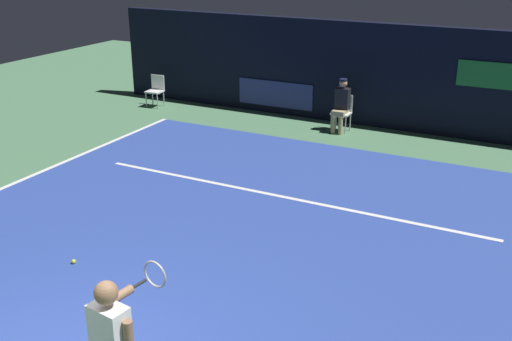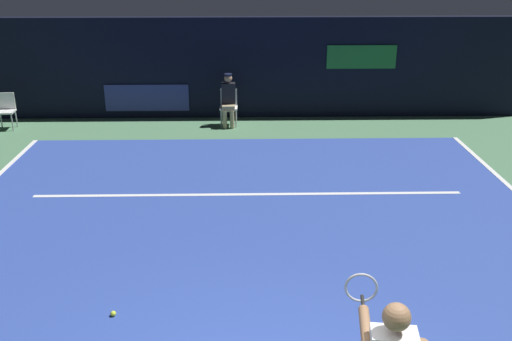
% 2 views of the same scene
% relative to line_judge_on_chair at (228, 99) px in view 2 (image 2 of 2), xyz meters
% --- Properties ---
extents(ground_plane, '(29.93, 29.93, 0.00)m').
position_rel_line_judge_on_chair_xyz_m(ground_plane, '(0.45, -6.19, -0.69)').
color(ground_plane, '#4C7A56').
extents(court_surface, '(10.01, 10.07, 0.01)m').
position_rel_line_judge_on_chair_xyz_m(court_surface, '(0.45, -6.19, -0.68)').
color(court_surface, '#2D479E').
rests_on(court_surface, ground).
extents(line_service, '(7.81, 0.10, 0.01)m').
position_rel_line_judge_on_chair_xyz_m(line_service, '(0.45, -4.42, -0.67)').
color(line_service, white).
rests_on(line_service, court_surface).
extents(back_wall, '(14.93, 0.33, 2.60)m').
position_rel_line_judge_on_chair_xyz_m(back_wall, '(0.45, 0.91, 0.61)').
color(back_wall, black).
rests_on(back_wall, ground).
extents(line_judge_on_chair, '(0.44, 0.53, 1.32)m').
position_rel_line_judge_on_chair_xyz_m(line_judge_on_chair, '(0.00, 0.00, 0.00)').
color(line_judge_on_chair, white).
rests_on(line_judge_on_chair, ground).
extents(courtside_chair_near, '(0.47, 0.44, 0.88)m').
position_rel_line_judge_on_chair_xyz_m(courtside_chair_near, '(-5.53, -0.10, -0.18)').
color(courtside_chair_near, white).
rests_on(courtside_chair_near, ground).
extents(tennis_ball, '(0.07, 0.07, 0.07)m').
position_rel_line_judge_on_chair_xyz_m(tennis_ball, '(-1.23, -8.10, -0.64)').
color(tennis_ball, '#CCE033').
rests_on(tennis_ball, court_surface).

